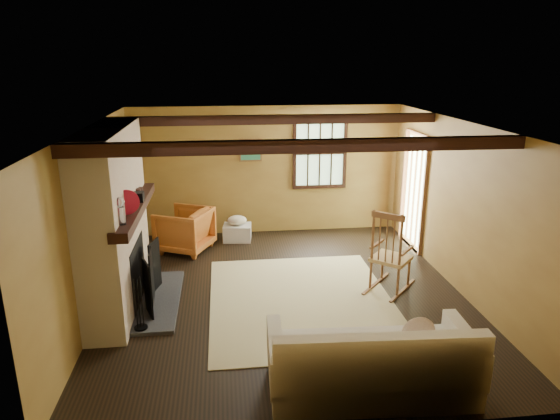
{
  "coord_description": "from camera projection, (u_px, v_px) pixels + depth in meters",
  "views": [
    {
      "loc": [
        -0.82,
        -6.37,
        3.22
      ],
      "look_at": [
        -0.02,
        0.4,
        1.14
      ],
      "focal_mm": 32.0,
      "sensor_mm": 36.0,
      "label": 1
    }
  ],
  "objects": [
    {
      "name": "ground",
      "position": [
        285.0,
        295.0,
        7.08
      ],
      "size": [
        5.5,
        5.5,
        0.0
      ],
      "primitive_type": "plane",
      "color": "black",
      "rests_on": "ground"
    },
    {
      "name": "room_envelope",
      "position": [
        299.0,
        178.0,
        6.87
      ],
      "size": [
        5.02,
        5.52,
        2.44
      ],
      "color": "olive",
      "rests_on": "ground"
    },
    {
      "name": "fireplace",
      "position": [
        116.0,
        227.0,
        6.51
      ],
      "size": [
        1.02,
        2.3,
        2.4
      ],
      "color": "#995B3B",
      "rests_on": "ground"
    },
    {
      "name": "rug",
      "position": [
        301.0,
        300.0,
        6.91
      ],
      "size": [
        2.5,
        3.0,
        0.01
      ],
      "primitive_type": "cube",
      "color": "beige",
      "rests_on": "ground"
    },
    {
      "name": "rocking_chair",
      "position": [
        390.0,
        257.0,
        7.1
      ],
      "size": [
        0.92,
        0.96,
        1.21
      ],
      "rotation": [
        0.0,
        0.0,
        2.41
      ],
      "color": "tan",
      "rests_on": "ground"
    },
    {
      "name": "sofa",
      "position": [
        373.0,
        366.0,
        4.94
      ],
      "size": [
        2.09,
        1.02,
        0.83
      ],
      "rotation": [
        0.0,
        0.0,
        -0.05
      ],
      "color": "white",
      "rests_on": "ground"
    },
    {
      "name": "firewood_pile",
      "position": [
        172.0,
        232.0,
        9.32
      ],
      "size": [
        0.6,
        0.11,
        0.22
      ],
      "color": "brown",
      "rests_on": "ground"
    },
    {
      "name": "laundry_basket",
      "position": [
        237.0,
        233.0,
        9.16
      ],
      "size": [
        0.54,
        0.43,
        0.3
      ],
      "primitive_type": "cube",
      "rotation": [
        0.0,
        0.0,
        -0.11
      ],
      "color": "silver",
      "rests_on": "ground"
    },
    {
      "name": "basket_pillow",
      "position": [
        237.0,
        220.0,
        9.09
      ],
      "size": [
        0.41,
        0.36,
        0.18
      ],
      "primitive_type": "ellipsoid",
      "rotation": [
        0.0,
        0.0,
        0.24
      ],
      "color": "white",
      "rests_on": "laundry_basket"
    },
    {
      "name": "armchair",
      "position": [
        185.0,
        230.0,
        8.61
      ],
      "size": [
        1.09,
        1.08,
        0.76
      ],
      "primitive_type": "imported",
      "rotation": [
        0.0,
        0.0,
        -2.01
      ],
      "color": "#BF6026",
      "rests_on": "ground"
    }
  ]
}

